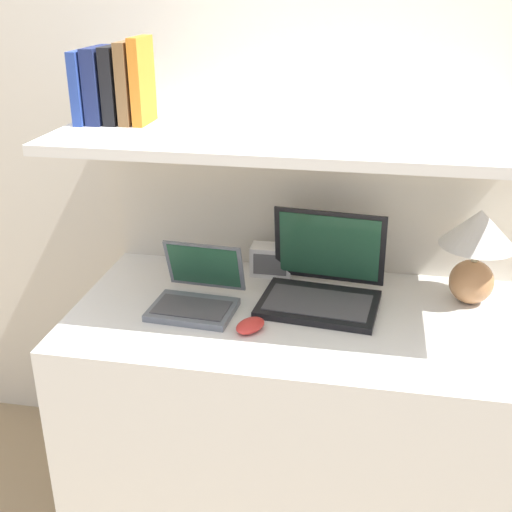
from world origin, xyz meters
TOP-DOWN VIEW (x-y plane):
  - wall_back at (0.00, 0.75)m, footprint 6.00×0.05m
  - desk at (0.00, 0.34)m, footprint 1.34×0.69m
  - back_riser at (0.00, 0.71)m, footprint 1.34×0.04m
  - shelf at (0.00, 0.42)m, footprint 1.34×0.62m
  - table_lamp at (0.51, 0.52)m, footprint 0.22×0.22m
  - laptop_large at (0.06, 0.44)m, footprint 0.38×0.33m
  - laptop_small at (-0.30, 0.33)m, footprint 0.26×0.26m
  - computer_mouse at (-0.12, 0.22)m, footprint 0.10×0.12m
  - router_box at (-0.12, 0.60)m, footprint 0.14×0.08m
  - book_blue at (-0.62, 0.42)m, footprint 0.03×0.18m
  - book_navy at (-0.58, 0.42)m, footprint 0.04×0.16m
  - book_black at (-0.54, 0.42)m, footprint 0.03×0.14m
  - book_brown at (-0.50, 0.42)m, footprint 0.03×0.14m
  - book_orange at (-0.46, 0.42)m, footprint 0.03×0.13m

SIDE VIEW (x-z plane):
  - desk at x=0.00m, z-range 0.00..0.77m
  - back_riser at x=0.00m, z-range 0.00..1.27m
  - computer_mouse at x=-0.12m, z-range 0.77..0.80m
  - laptop_small at x=-0.30m, z-range 0.72..0.90m
  - router_box at x=-0.12m, z-range 0.77..0.87m
  - laptop_large at x=0.06m, z-range 0.69..0.95m
  - table_lamp at x=0.51m, z-range 0.81..1.10m
  - wall_back at x=0.00m, z-range 0.00..2.40m
  - shelf at x=0.00m, z-range 1.27..1.30m
  - book_blue at x=-0.62m, z-range 1.30..1.50m
  - book_navy at x=-0.58m, z-range 1.30..1.50m
  - book_black at x=-0.54m, z-range 1.30..1.51m
  - book_brown at x=-0.50m, z-range 1.30..1.52m
  - book_orange at x=-0.46m, z-range 1.30..1.53m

